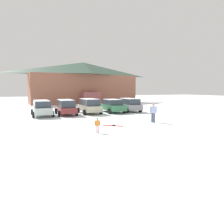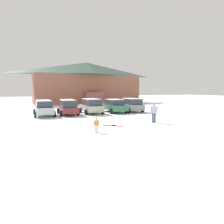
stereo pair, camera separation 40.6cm
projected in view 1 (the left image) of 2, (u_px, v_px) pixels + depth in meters
name	position (u px, v px, depth m)	size (l,w,h in m)	color
ground	(167.00, 140.00, 11.31)	(160.00, 160.00, 0.00)	white
ski_lodge	(84.00, 83.00, 42.44)	(22.61, 9.84, 8.57)	brown
parked_silver_wagon	(42.00, 108.00, 21.54)	(2.11, 4.63, 1.70)	#B2C1BC
parked_maroon_van	(66.00, 107.00, 22.57)	(2.19, 4.40, 1.72)	maroon
parked_beige_suv	(89.00, 106.00, 23.71)	(2.19, 4.20, 1.78)	#B1AC8F
parked_green_coupe	(112.00, 106.00, 25.03)	(2.30, 4.74, 1.66)	#306E48
parked_grey_wagon	(129.00, 104.00, 25.97)	(2.29, 4.36, 1.73)	gray
skier_child_in_orange_jacket	(97.00, 125.00, 13.03)	(0.36, 0.18, 0.99)	#DEADC9
skier_adult_in_blue_parka	(153.00, 112.00, 17.26)	(0.59, 0.37, 1.67)	#303C56
pair_of_skis	(113.00, 126.00, 15.68)	(1.45, 1.30, 0.08)	red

